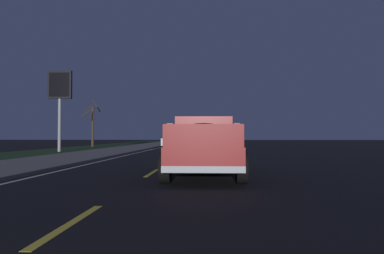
# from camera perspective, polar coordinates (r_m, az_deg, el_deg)

# --- Properties ---
(ground) EXTENTS (144.00, 144.00, 0.00)m
(ground) POSITION_cam_1_polar(r_m,az_deg,el_deg) (27.63, -0.84, -4.03)
(ground) COLOR black
(sidewalk_shoulder) EXTENTS (108.00, 4.00, 0.12)m
(sidewalk_shoulder) POSITION_cam_1_polar(r_m,az_deg,el_deg) (28.61, -12.32, -3.79)
(sidewalk_shoulder) COLOR slate
(sidewalk_shoulder) RESTS_ON ground
(grass_verge) EXTENTS (108.00, 6.00, 0.01)m
(grass_verge) POSITION_cam_1_polar(r_m,az_deg,el_deg) (30.35, -21.47, -3.69)
(grass_verge) COLOR #1E3819
(grass_verge) RESTS_ON ground
(lane_markings) EXTENTS (108.00, 3.54, 0.01)m
(lane_markings) POSITION_cam_1_polar(r_m,az_deg,el_deg) (29.89, -5.45, -3.82)
(lane_markings) COLOR yellow
(lane_markings) RESTS_ON ground
(pickup_truck) EXTENTS (5.46, 2.35, 1.87)m
(pickup_truck) POSITION_cam_1_polar(r_m,az_deg,el_deg) (10.89, 1.94, -2.87)
(pickup_truck) COLOR maroon
(pickup_truck) RESTS_ON ground
(sedan_tan) EXTENTS (4.40, 2.03, 1.54)m
(sedan_tan) POSITION_cam_1_polar(r_m,az_deg,el_deg) (25.36, 2.75, -2.49)
(sedan_tan) COLOR #9E845B
(sedan_tan) RESTS_ON ground
(sedan_red) EXTENTS (4.43, 2.07, 1.54)m
(sedan_red) POSITION_cam_1_polar(r_m,az_deg,el_deg) (37.79, 2.78, -2.14)
(sedan_red) COLOR maroon
(sedan_red) RESTS_ON ground
(sedan_blue) EXTENTS (4.42, 2.06, 1.54)m
(sedan_blue) POSITION_cam_1_polar(r_m,az_deg,el_deg) (41.89, -2.03, -2.07)
(sedan_blue) COLOR navy
(sedan_blue) RESTS_ON ground
(sedan_white) EXTENTS (4.45, 2.11, 1.54)m
(sedan_white) POSITION_cam_1_polar(r_m,az_deg,el_deg) (34.23, -3.08, -2.21)
(sedan_white) COLOR silver
(sedan_white) RESTS_ON ground
(gas_price_sign) EXTENTS (0.27, 1.90, 6.33)m
(gas_price_sign) POSITION_cam_1_polar(r_m,az_deg,el_deg) (28.90, -21.12, 5.57)
(gas_price_sign) COLOR #99999E
(gas_price_sign) RESTS_ON ground
(bare_tree_far) EXTENTS (1.23, 2.14, 5.27)m
(bare_tree_far) POSITION_cam_1_polar(r_m,az_deg,el_deg) (40.45, -16.21, 0.42)
(bare_tree_far) COLOR #423323
(bare_tree_far) RESTS_ON ground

